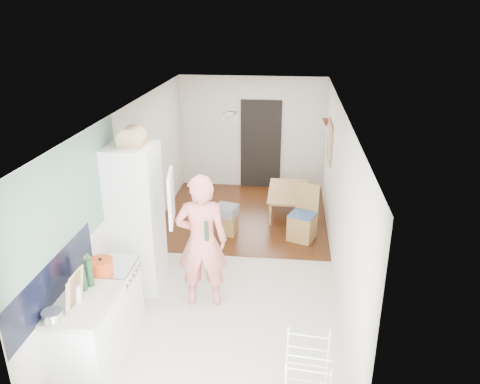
% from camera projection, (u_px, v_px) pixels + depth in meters
% --- Properties ---
extents(room_shell, '(3.20, 7.00, 2.50)m').
position_uv_depth(room_shell, '(232.00, 191.00, 7.13)').
color(room_shell, white).
rests_on(room_shell, ground).
extents(floor, '(3.20, 7.00, 0.01)m').
position_uv_depth(floor, '(232.00, 262.00, 7.60)').
color(floor, '#BEB4A4').
rests_on(floor, ground).
extents(wood_floor_overlay, '(3.20, 3.30, 0.01)m').
position_uv_depth(wood_floor_overlay, '(244.00, 215.00, 9.30)').
color(wood_floor_overlay, '#502710').
rests_on(wood_floor_overlay, room_shell).
extents(sage_wall_panel, '(0.02, 3.00, 1.30)m').
position_uv_depth(sage_wall_panel, '(68.00, 201.00, 5.23)').
color(sage_wall_panel, gray).
rests_on(sage_wall_panel, room_shell).
extents(tile_splashback, '(0.02, 1.90, 0.50)m').
position_uv_depth(tile_splashback, '(54.00, 281.00, 4.98)').
color(tile_splashback, black).
rests_on(tile_splashback, room_shell).
extents(doorway_recess, '(0.90, 0.04, 2.00)m').
position_uv_depth(doorway_recess, '(261.00, 145.00, 10.42)').
color(doorway_recess, black).
rests_on(doorway_recess, room_shell).
extents(base_cabinet, '(0.60, 0.90, 0.86)m').
position_uv_depth(base_cabinet, '(88.00, 338.00, 5.22)').
color(base_cabinet, white).
rests_on(base_cabinet, room_shell).
extents(worktop, '(0.62, 0.92, 0.06)m').
position_uv_depth(worktop, '(83.00, 303.00, 5.05)').
color(worktop, beige).
rests_on(worktop, room_shell).
extents(range_cooker, '(0.60, 0.60, 0.88)m').
position_uv_depth(range_cooker, '(112.00, 298.00, 5.91)').
color(range_cooker, white).
rests_on(range_cooker, room_shell).
extents(cooker_top, '(0.60, 0.60, 0.04)m').
position_uv_depth(cooker_top, '(109.00, 267.00, 5.74)').
color(cooker_top, silver).
rests_on(cooker_top, room_shell).
extents(fridge_housing, '(0.66, 0.66, 2.15)m').
position_uv_depth(fridge_housing, '(136.00, 219.00, 6.61)').
color(fridge_housing, white).
rests_on(fridge_housing, room_shell).
extents(fridge_door, '(0.14, 0.56, 0.70)m').
position_uv_depth(fridge_door, '(171.00, 198.00, 6.09)').
color(fridge_door, white).
rests_on(fridge_door, room_shell).
extents(fridge_interior, '(0.02, 0.52, 0.66)m').
position_uv_depth(fridge_interior, '(155.00, 189.00, 6.40)').
color(fridge_interior, white).
rests_on(fridge_interior, room_shell).
extents(pinboard, '(0.03, 0.90, 0.70)m').
position_uv_depth(pinboard, '(330.00, 142.00, 8.61)').
color(pinboard, tan).
rests_on(pinboard, room_shell).
extents(pinboard_frame, '(0.00, 0.94, 0.74)m').
position_uv_depth(pinboard_frame, '(329.00, 142.00, 8.61)').
color(pinboard_frame, '#B08A47').
rests_on(pinboard_frame, room_shell).
extents(wall_sconce, '(0.18, 0.18, 0.16)m').
position_uv_depth(wall_sconce, '(326.00, 123.00, 9.14)').
color(wall_sconce, maroon).
rests_on(wall_sconce, room_shell).
extents(person, '(0.88, 0.63, 2.25)m').
position_uv_depth(person, '(201.00, 230.00, 6.18)').
color(person, '#EB7D72').
rests_on(person, floor).
extents(dining_table, '(0.66, 1.18, 0.41)m').
position_uv_depth(dining_table, '(289.00, 204.00, 9.32)').
color(dining_table, '#B08A47').
rests_on(dining_table, floor).
extents(dining_chair, '(0.55, 0.55, 1.00)m').
position_uv_depth(dining_chair, '(303.00, 214.00, 8.17)').
color(dining_chair, '#B08A47').
rests_on(dining_chair, floor).
extents(stool, '(0.35, 0.35, 0.40)m').
position_uv_depth(stool, '(228.00, 224.00, 8.47)').
color(stool, '#B08A47').
rests_on(stool, floor).
extents(grey_drape, '(0.46, 0.46, 0.17)m').
position_uv_depth(grey_drape, '(226.00, 210.00, 8.35)').
color(grey_drape, gray).
rests_on(grey_drape, stool).
extents(drying_rack, '(0.47, 0.43, 0.85)m').
position_uv_depth(drying_rack, '(307.00, 379.00, 4.64)').
color(drying_rack, white).
rests_on(drying_rack, floor).
extents(bread_bin, '(0.38, 0.36, 0.18)m').
position_uv_depth(bread_bin, '(132.00, 139.00, 6.19)').
color(bread_bin, tan).
rests_on(bread_bin, fridge_housing).
extents(red_casserole, '(0.30, 0.30, 0.17)m').
position_uv_depth(red_casserole, '(101.00, 266.00, 5.55)').
color(red_casserole, red).
rests_on(red_casserole, cooker_top).
extents(steel_pan, '(0.23, 0.23, 0.10)m').
position_uv_depth(steel_pan, '(52.00, 316.00, 4.71)').
color(steel_pan, silver).
rests_on(steel_pan, worktop).
extents(held_bottle, '(0.06, 0.06, 0.27)m').
position_uv_depth(held_bottle, '(207.00, 231.00, 5.98)').
color(held_bottle, '#193E20').
rests_on(held_bottle, person).
extents(bottle_a, '(0.08, 0.08, 0.33)m').
position_uv_depth(bottle_a, '(90.00, 273.00, 5.26)').
color(bottle_a, '#193E20').
rests_on(bottle_a, worktop).
extents(bottle_b, '(0.07, 0.07, 0.25)m').
position_uv_depth(bottle_b, '(84.00, 280.00, 5.18)').
color(bottle_b, '#193E20').
rests_on(bottle_b, worktop).
extents(bottle_c, '(0.09, 0.09, 0.20)m').
position_uv_depth(bottle_c, '(77.00, 294.00, 4.99)').
color(bottle_c, silver).
rests_on(bottle_c, worktop).
extents(pepper_mill_front, '(0.05, 0.05, 0.20)m').
position_uv_depth(pepper_mill_front, '(89.00, 267.00, 5.50)').
color(pepper_mill_front, tan).
rests_on(pepper_mill_front, worktop).
extents(pepper_mill_back, '(0.06, 0.06, 0.20)m').
position_uv_depth(pepper_mill_back, '(87.00, 267.00, 5.49)').
color(pepper_mill_back, tan).
rests_on(pepper_mill_back, worktop).
extents(chopping_boards, '(0.05, 0.29, 0.39)m').
position_uv_depth(chopping_boards, '(74.00, 289.00, 4.90)').
color(chopping_boards, tan).
rests_on(chopping_boards, worktop).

